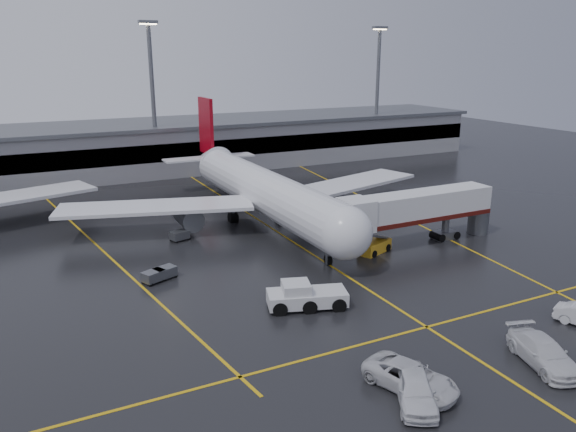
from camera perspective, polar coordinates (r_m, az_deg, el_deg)
name	(u,v)px	position (r m, az deg, el deg)	size (l,w,h in m)	color
ground	(296,244)	(62.03, 0.83, -2.86)	(220.00, 220.00, 0.00)	black
apron_line_centre	(296,244)	(62.02, 0.83, -2.85)	(0.25, 90.00, 0.02)	gold
apron_line_stop	(427,327)	(45.19, 14.00, -10.95)	(60.00, 0.25, 0.02)	gold
apron_line_left	(95,244)	(65.63, -19.11, -2.69)	(0.25, 70.00, 0.02)	gold
apron_line_right	(377,204)	(79.27, 9.09, 1.21)	(0.25, 70.00, 0.02)	gold
terminal	(176,145)	(104.76, -11.40, 7.16)	(122.00, 19.00, 8.60)	gray
light_mast_mid	(152,91)	(96.74, -13.69, 12.35)	(3.00, 1.20, 25.45)	#595B60
light_mast_right	(378,84)	(115.60, 9.14, 13.16)	(3.00, 1.20, 25.45)	#595B60
main_airliner	(260,189)	(69.26, -2.85, 2.79)	(48.80, 45.60, 14.10)	silver
jet_bridge	(418,210)	(62.43, 13.14, 0.61)	(19.90, 3.40, 6.05)	silver
pushback_tractor	(305,297)	(46.70, 1.73, -8.26)	(7.04, 4.52, 2.34)	silver
belt_loader	(375,246)	(59.96, 8.84, -3.10)	(4.40, 3.09, 2.57)	gold
service_van_a	(411,377)	(37.07, 12.44, -15.81)	(2.83, 6.14, 1.71)	silver
service_van_b	(544,353)	(42.42, 24.67, -12.57)	(2.54, 6.24, 1.81)	silver
service_van_d	(415,389)	(35.91, 12.86, -16.86)	(2.17, 5.40, 1.84)	silver
baggage_cart_a	(165,272)	(53.75, -12.47, -5.62)	(2.33, 1.93, 1.12)	#595B60
baggage_cart_b	(154,276)	(53.09, -13.58, -5.98)	(2.36, 2.02, 1.12)	#595B60
baggage_cart_c	(180,235)	(64.11, -11.02, -1.93)	(2.30, 1.84, 1.12)	#595B60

